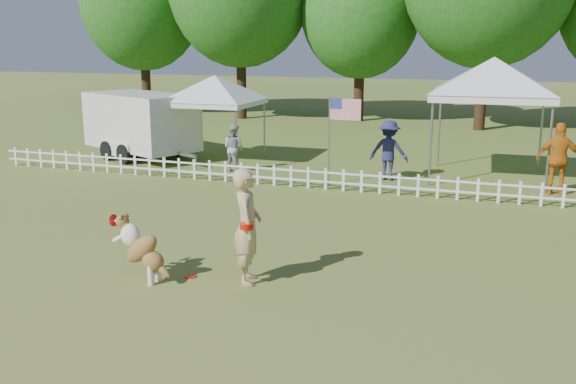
# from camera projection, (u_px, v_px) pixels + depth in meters

# --- Properties ---
(ground) EXTENTS (120.00, 120.00, 0.00)m
(ground) POSITION_uv_depth(u_px,v_px,m) (226.00, 277.00, 11.02)
(ground) COLOR #3F5B1C
(ground) RESTS_ON ground
(picket_fence) EXTENTS (22.00, 0.08, 0.60)m
(picket_fence) POSITION_uv_depth(u_px,v_px,m) (334.00, 180.00, 17.38)
(picket_fence) COLOR white
(picket_fence) RESTS_ON ground
(handler) EXTENTS (0.69, 0.83, 1.95)m
(handler) POSITION_uv_depth(u_px,v_px,m) (247.00, 226.00, 10.60)
(handler) COLOR tan
(handler) RESTS_ON ground
(dog) EXTENTS (1.13, 0.54, 1.12)m
(dog) POSITION_uv_depth(u_px,v_px,m) (143.00, 249.00, 10.75)
(dog) COLOR brown
(dog) RESTS_ON ground
(frisbee_on_turf) EXTENTS (0.27, 0.27, 0.02)m
(frisbee_on_turf) POSITION_uv_depth(u_px,v_px,m) (191.00, 276.00, 11.04)
(frisbee_on_turf) COLOR red
(frisbee_on_turf) RESTS_ON ground
(canopy_tent_left) EXTENTS (2.76, 2.76, 2.81)m
(canopy_tent_left) POSITION_uv_depth(u_px,v_px,m) (216.00, 120.00, 21.32)
(canopy_tent_left) COLOR silver
(canopy_tent_left) RESTS_ON ground
(canopy_tent_right) EXTENTS (3.46, 3.46, 3.45)m
(canopy_tent_right) POSITION_uv_depth(u_px,v_px,m) (490.00, 120.00, 18.66)
(canopy_tent_right) COLOR silver
(canopy_tent_right) RESTS_ON ground
(cargo_trailer) EXTENTS (5.64, 4.20, 2.27)m
(cargo_trailer) POSITION_uv_depth(u_px,v_px,m) (141.00, 125.00, 22.02)
(cargo_trailer) COLOR silver
(cargo_trailer) RESTS_ON ground
(flag_pole) EXTENTS (0.96, 0.17, 2.50)m
(flag_pole) POSITION_uv_depth(u_px,v_px,m) (329.00, 141.00, 17.83)
(flag_pole) COLOR gray
(flag_pole) RESTS_ON ground
(spectator_a) EXTENTS (0.85, 0.75, 1.46)m
(spectator_a) POSITION_uv_depth(u_px,v_px,m) (234.00, 148.00, 19.87)
(spectator_a) COLOR #A8A8AE
(spectator_a) RESTS_ON ground
(spectator_b) EXTENTS (1.15, 0.70, 1.74)m
(spectator_b) POSITION_uv_depth(u_px,v_px,m) (389.00, 150.00, 18.59)
(spectator_b) COLOR #25254F
(spectator_b) RESTS_ON ground
(spectator_c) EXTENTS (1.12, 0.48, 1.91)m
(spectator_c) POSITION_uv_depth(u_px,v_px,m) (559.00, 159.00, 16.77)
(spectator_c) COLOR #C36D16
(spectator_c) RESTS_ON ground
(tree_far_left) EXTENTS (6.60, 6.60, 11.00)m
(tree_far_left) POSITION_uv_depth(u_px,v_px,m) (143.00, 12.00, 34.80)
(tree_far_left) COLOR #205418
(tree_far_left) RESTS_ON ground
(tree_center_left) EXTENTS (6.00, 6.00, 9.80)m
(tree_center_left) POSITION_uv_depth(u_px,v_px,m) (361.00, 21.00, 31.52)
(tree_center_left) COLOR #205418
(tree_center_left) RESTS_ON ground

